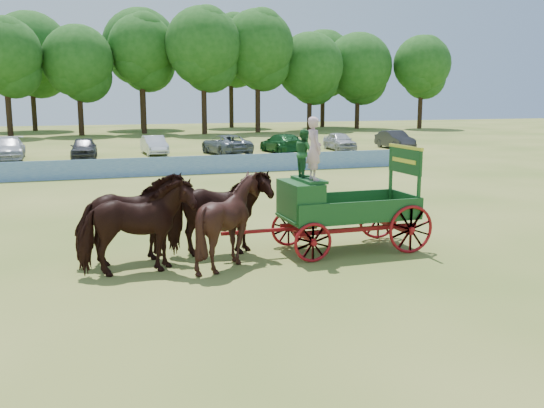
% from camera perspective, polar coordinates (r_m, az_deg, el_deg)
% --- Properties ---
extents(ground, '(160.00, 160.00, 0.00)m').
position_cam_1_polar(ground, '(18.23, 7.15, -4.01)').
color(ground, '#A29949').
rests_on(ground, ground).
extents(horse_lead_left, '(2.96, 1.54, 2.41)m').
position_cam_1_polar(horse_lead_left, '(15.45, -12.66, -2.17)').
color(horse_lead_left, black).
rests_on(horse_lead_left, ground).
extents(horse_lead_right, '(3.08, 1.91, 2.41)m').
position_cam_1_polar(horse_lead_right, '(16.52, -13.08, -1.39)').
color(horse_lead_right, black).
rests_on(horse_lead_right, ground).
extents(horse_wheel_left, '(2.23, 2.00, 2.42)m').
position_cam_1_polar(horse_wheel_left, '(15.87, -4.02, -1.61)').
color(horse_wheel_left, black).
rests_on(horse_wheel_left, ground).
extents(horse_wheel_right, '(2.94, 1.49, 2.41)m').
position_cam_1_polar(horse_wheel_right, '(16.91, -4.96, -0.89)').
color(horse_wheel_right, black).
rests_on(horse_wheel_right, ground).
extents(farm_dray, '(6.00, 2.00, 3.88)m').
position_cam_1_polar(farm_dray, '(17.27, 5.08, 0.68)').
color(farm_dray, maroon).
rests_on(farm_dray, ground).
extents(sponsor_banner, '(26.00, 0.08, 1.05)m').
position_cam_1_polar(sponsor_banner, '(34.77, -7.36, 3.65)').
color(sponsor_banner, '#1E55A6').
rests_on(sponsor_banner, ground).
extents(parked_cars, '(46.25, 7.20, 1.64)m').
position_cam_1_polar(parked_cars, '(45.78, -14.92, 5.24)').
color(parked_cars, silver).
rests_on(parked_cars, ground).
extents(treeline, '(88.78, 22.35, 15.53)m').
position_cam_1_polar(treeline, '(76.51, -15.13, 13.69)').
color(treeline, '#382314').
rests_on(treeline, ground).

